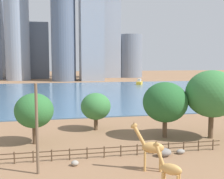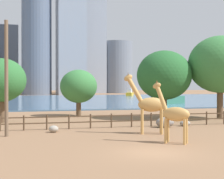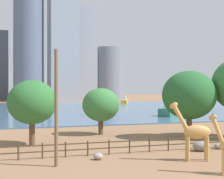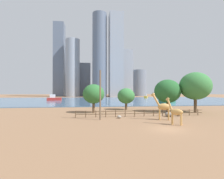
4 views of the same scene
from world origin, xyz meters
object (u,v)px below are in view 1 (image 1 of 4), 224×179
utility_pole (37,129)px  tree_left_large (165,102)px  boulder_near_fence (181,151)px  tree_left_small (34,111)px  giraffe_companion (151,147)px  boulder_small (75,163)px  giraffe_tall (169,169)px  tree_center_broad (96,106)px  boulder_by_pole (164,152)px  boat_tug (139,82)px  boat_ferry (170,99)px  tree_right_tall (212,94)px

utility_pole → tree_left_large: utility_pole is taller
boulder_near_fence → tree_left_small: tree_left_small is taller
giraffe_companion → tree_left_small: size_ratio=0.73×
giraffe_companion → tree_left_small: tree_left_small is taller
boulder_small → tree_left_large: size_ratio=0.10×
giraffe_tall → tree_center_broad: bearing=-41.4°
giraffe_companion → boulder_by_pole: giraffe_companion is taller
boat_tug → boat_ferry: bearing=-164.5°
tree_right_tall → boat_tug: tree_right_tall is taller
boat_tug → boulder_by_pole: bearing=-170.1°
boulder_near_fence → tree_right_tall: tree_right_tall is taller
tree_left_large → tree_center_broad: (-9.02, 6.20, -1.30)m
giraffe_tall → tree_left_small: tree_left_small is taller
boat_ferry → boulder_near_fence: bearing=-142.2°
boulder_by_pole → boulder_near_fence: bearing=10.9°
giraffe_tall → boat_ferry: giraffe_tall is taller
giraffe_tall → utility_pole: bearing=12.3°
boat_tug → tree_left_large: bearing=-169.5°
boulder_by_pole → boat_tug: 96.65m
boulder_small → boat_tug: 100.65m
boat_tug → boulder_near_fence: bearing=-168.9°
tree_left_large → giraffe_tall: bearing=-111.0°
boulder_near_fence → boat_ferry: boat_ferry is taller
tree_center_broad → tree_right_tall: 17.35m
tree_left_large → boat_ferry: (12.60, 27.61, -3.68)m
giraffe_tall → boat_tug: bearing=-64.8°
giraffe_companion → tree_left_small: 16.80m
boulder_by_pole → tree_left_large: bearing=67.3°
boat_tug → utility_pole: bearing=-177.2°
giraffe_tall → giraffe_companion: (0.02, 4.67, 0.38)m
giraffe_companion → giraffe_tall: bearing=108.0°
boulder_small → tree_right_tall: 21.59m
tree_center_broad → boulder_near_fence: bearing=-58.9°
giraffe_companion → tree_right_tall: tree_right_tall is taller
tree_left_large → tree_center_broad: size_ratio=1.35×
boulder_small → boat_tug: bearing=69.0°
tree_center_broad → tree_left_small: 10.67m
boat_tug → tree_right_tall: bearing=-165.3°
giraffe_tall → tree_center_broad: size_ratio=0.71×
tree_right_tall → boat_tug: (16.52, 87.20, -5.21)m
giraffe_tall → tree_left_large: (6.09, 15.87, 3.10)m
utility_pole → boulder_by_pole: utility_pole is taller
tree_right_tall → tree_left_large: bearing=164.4°
tree_left_large → boulder_small: bearing=-147.7°
utility_pole → boat_ferry: size_ratio=1.07×
tree_left_large → tree_left_small: bearing=178.5°
tree_left_small → giraffe_companion: bearing=-44.4°
tree_left_small → boat_tug: tree_left_small is taller
giraffe_tall → boulder_near_fence: size_ratio=4.06×
boulder_by_pole → boat_ferry: 38.64m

